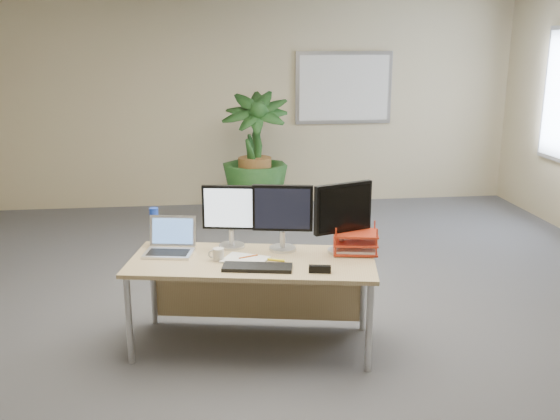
{
  "coord_description": "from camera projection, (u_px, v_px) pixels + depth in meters",
  "views": [
    {
      "loc": [
        -0.66,
        -4.29,
        2.14
      ],
      "look_at": [
        -0.1,
        0.35,
        0.88
      ],
      "focal_mm": 40.0,
      "sensor_mm": 36.0,
      "label": 1
    }
  ],
  "objects": [
    {
      "name": "yellow_highlighter",
      "position": [
        276.0,
        260.0,
        4.35
      ],
      "size": [
        0.12,
        0.06,
        0.02
      ],
      "primitive_type": "cylinder",
      "rotation": [
        0.0,
        1.57,
        -0.37
      ],
      "color": "yellow",
      "rests_on": "desk"
    },
    {
      "name": "laptop",
      "position": [
        170.0,
        244.0,
        4.53
      ],
      "size": [
        0.39,
        0.36,
        0.25
      ],
      "color": "silver",
      "rests_on": "desk"
    },
    {
      "name": "desk",
      "position": [
        254.0,
        273.0,
        4.5
      ],
      "size": [
        1.82,
        1.03,
        0.66
      ],
      "color": "tan",
      "rests_on": "floor"
    },
    {
      "name": "whiteboard",
      "position": [
        344.0,
        88.0,
        8.29
      ],
      "size": [
        1.3,
        0.04,
        0.95
      ],
      "color": "#ABABB0",
      "rests_on": "back_wall"
    },
    {
      "name": "monitor_dark",
      "position": [
        343.0,
        213.0,
        4.46
      ],
      "size": [
        0.45,
        0.21,
        0.51
      ],
      "color": "silver",
      "rests_on": "desk"
    },
    {
      "name": "monitor_left",
      "position": [
        231.0,
        212.0,
        4.58
      ],
      "size": [
        0.42,
        0.19,
        0.47
      ],
      "color": "silver",
      "rests_on": "desk"
    },
    {
      "name": "orange_pen",
      "position": [
        248.0,
        257.0,
        4.39
      ],
      "size": [
        0.14,
        0.06,
        0.01
      ],
      "primitive_type": "cylinder",
      "rotation": [
        0.0,
        1.57,
        0.37
      ],
      "color": "#D35A17",
      "rests_on": "spiral_notebook"
    },
    {
      "name": "monitor_right",
      "position": [
        283.0,
        213.0,
        4.51
      ],
      "size": [
        0.44,
        0.2,
        0.49
      ],
      "color": "silver",
      "rests_on": "desk"
    },
    {
      "name": "floor",
      "position": [
        298.0,
        332.0,
        4.75
      ],
      "size": [
        8.0,
        8.0,
        0.0
      ],
      "primitive_type": "plane",
      "color": "#45454A",
      "rests_on": "ground"
    },
    {
      "name": "coffee_mug",
      "position": [
        218.0,
        254.0,
        4.36
      ],
      "size": [
        0.11,
        0.08,
        0.09
      ],
      "color": "silver",
      "rests_on": "desk"
    },
    {
      "name": "stapler",
      "position": [
        320.0,
        269.0,
        4.13
      ],
      "size": [
        0.15,
        0.07,
        0.05
      ],
      "primitive_type": "cube",
      "rotation": [
        0.0,
        0.0,
        -0.19
      ],
      "color": "black",
      "rests_on": "desk"
    },
    {
      "name": "back_wall",
      "position": [
        254.0,
        104.0,
        8.23
      ],
      "size": [
        7.0,
        0.04,
        2.7
      ],
      "primitive_type": "cube",
      "color": "#C9BA8E",
      "rests_on": "floor"
    },
    {
      "name": "letter_tray",
      "position": [
        355.0,
        244.0,
        4.51
      ],
      "size": [
        0.35,
        0.29,
        0.15
      ],
      "color": "#B82D16",
      "rests_on": "desk"
    },
    {
      "name": "floor_plant",
      "position": [
        255.0,
        162.0,
        7.47
      ],
      "size": [
        0.99,
        0.99,
        1.5
      ],
      "primitive_type": "imported",
      "rotation": [
        0.0,
        0.0,
        -0.2
      ],
      "color": "#163D18",
      "rests_on": "floor"
    },
    {
      "name": "keyboard",
      "position": [
        257.0,
        267.0,
        4.19
      ],
      "size": [
        0.49,
        0.24,
        0.03
      ],
      "primitive_type": "cube",
      "rotation": [
        0.0,
        0.0,
        -0.19
      ],
      "color": "black",
      "rests_on": "desk"
    },
    {
      "name": "water_bottle",
      "position": [
        155.0,
        227.0,
        4.68
      ],
      "size": [
        0.07,
        0.07,
        0.28
      ],
      "color": "silver",
      "rests_on": "desk"
    },
    {
      "name": "spiral_notebook",
      "position": [
        245.0,
        260.0,
        4.36
      ],
      "size": [
        0.37,
        0.33,
        0.01
      ],
      "primitive_type": "cube",
      "rotation": [
        0.0,
        0.0,
        -0.48
      ],
      "color": "white",
      "rests_on": "desk"
    }
  ]
}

